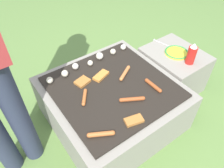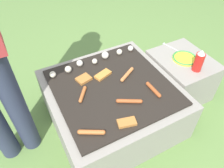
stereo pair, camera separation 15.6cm
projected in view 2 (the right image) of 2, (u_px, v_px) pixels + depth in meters
The scene contains 15 objects.
ground_plane at pixel (112, 118), 1.83m from camera, with size 14.00×14.00×0.00m, color #608442.
grill at pixel (112, 103), 1.71m from camera, with size 0.91×0.91×0.37m.
side_ledge at pixel (179, 76), 1.94m from camera, with size 0.43×0.50×0.37m.
sausage_mid_right at pixel (127, 74), 1.64m from camera, with size 0.16×0.10×0.03m.
sausage_front_right at pixel (83, 94), 1.50m from camera, with size 0.10×0.13×0.03m.
sausage_back_left at pixel (129, 101), 1.45m from camera, with size 0.16×0.10×0.03m.
sausage_mid_left at pixel (91, 132), 1.28m from camera, with size 0.15×0.10×0.03m.
sausage_front_center at pixel (153, 89), 1.53m from camera, with size 0.03×0.16×0.03m.
bread_slice_right at pixel (127, 122), 1.33m from camera, with size 0.13×0.09×0.02m.
bread_slice_left at pixel (103, 75), 1.65m from camera, with size 0.14×0.10×0.02m.
bread_slice_center at pixel (84, 79), 1.61m from camera, with size 0.12×0.10×0.02m.
mushroom_row at pixel (94, 60), 1.75m from camera, with size 0.74×0.08×0.06m.
plate_colorful at pixel (184, 58), 1.80m from camera, with size 0.20×0.20×0.02m.
condiment_bottle at pixel (199, 61), 1.64m from camera, with size 0.07×0.07×0.18m.
fork_utensil at pixel (170, 47), 1.92m from camera, with size 0.05×0.17×0.01m.
Camera 2 is at (-0.53, -0.99, 1.48)m, focal length 35.00 mm.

